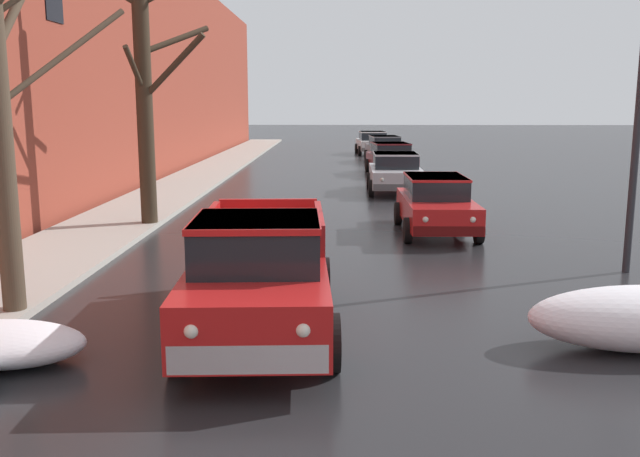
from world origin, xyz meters
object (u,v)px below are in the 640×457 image
Objects in this scene: sedan_grey_queued_behind_truck at (385,148)px; bare_tree_mid_block at (146,86)px; pickup_truck_red_approaching_near_lane at (260,273)px; sedan_maroon_parked_far_down_block at (391,158)px; bare_tree_second_along_sidewalk at (6,99)px; sedan_red_parked_kerbside_close at (436,203)px; sedan_white_at_far_intersection at (373,142)px; sedan_silver_parked_kerbside_mid at (395,172)px.

bare_tree_mid_block is at bearing -110.50° from sedan_grey_queued_behind_truck.
pickup_truck_red_approaching_near_lane is 1.24× the size of sedan_maroon_parked_far_down_block.
bare_tree_second_along_sidewalk is at bearing -89.66° from bare_tree_mid_block.
bare_tree_mid_block reaches higher than sedan_red_parked_kerbside_close.
sedan_white_at_far_intersection is (7.07, 33.51, -2.52)m from bare_tree_second_along_sidewalk.
sedan_maroon_parked_far_down_block is 1.04× the size of sedan_white_at_far_intersection.
bare_tree_second_along_sidewalk is 28.73m from sedan_grey_queued_behind_truck.
sedan_silver_parked_kerbside_mid is at bearing 92.47° from sedan_red_parked_kerbside_close.
sedan_silver_parked_kerbside_mid is at bearing -92.26° from sedan_grey_queued_behind_truck.
sedan_silver_parked_kerbside_mid is 0.96× the size of sedan_maroon_parked_far_down_block.
sedan_maroon_parked_far_down_block is (3.53, 21.96, -0.13)m from pickup_truck_red_approaching_near_lane.
sedan_grey_queued_behind_truck is 1.10× the size of sedan_white_at_far_intersection.
bare_tree_second_along_sidewalk is at bearing -114.95° from sedan_silver_parked_kerbside_mid.
sedan_maroon_parked_far_down_block is 0.95× the size of sedan_grey_queued_behind_truck.
sedan_red_parked_kerbside_close is at bearing -89.58° from sedan_white_at_far_intersection.
sedan_white_at_far_intersection is (-0.19, 26.51, 0.00)m from sedan_red_parked_kerbside_close.
sedan_red_parked_kerbside_close is 1.01× the size of sedan_white_at_far_intersection.
bare_tree_mid_block reaches higher than sedan_grey_queued_behind_truck.
bare_tree_mid_block is 7.88m from sedan_red_parked_kerbside_close.
bare_tree_mid_block is at bearing -118.29° from sedan_maroon_parked_far_down_block.
sedan_red_parked_kerbside_close is at bearing -5.07° from bare_tree_mid_block.
sedan_silver_parked_kerbside_mid is at bearing -90.45° from sedan_white_at_far_intersection.
bare_tree_second_along_sidewalk reaches higher than sedan_silver_parked_kerbside_mid.
bare_tree_second_along_sidewalk is at bearing -105.05° from sedan_grey_queued_behind_truck.
pickup_truck_red_approaching_near_lane is (3.73, -0.74, -2.39)m from bare_tree_second_along_sidewalk.
pickup_truck_red_approaching_near_lane is 8.51m from sedan_red_parked_kerbside_close.
bare_tree_mid_block is 10.45m from sedan_silver_parked_kerbside_mid.
pickup_truck_red_approaching_near_lane is 34.42m from sedan_white_at_far_intersection.
sedan_grey_queued_behind_truck is 5.89m from sedan_white_at_far_intersection.
sedan_maroon_parked_far_down_block is at bearing 90.03° from sedan_red_parked_kerbside_close.
sedan_white_at_far_intersection is at bearing 90.87° from sedan_maroon_parked_far_down_block.
bare_tree_second_along_sidewalk is at bearing -108.88° from sedan_maroon_parked_far_down_block.
sedan_maroon_parked_far_down_block is at bearing -91.53° from sedan_grey_queued_behind_truck.
sedan_grey_queued_behind_truck is (0.17, 6.42, -0.00)m from sedan_maroon_parked_far_down_block.
sedan_silver_parked_kerbside_mid is 0.91× the size of sedan_grey_queued_behind_truck.
sedan_maroon_parked_far_down_block is (7.26, 21.22, -2.51)m from bare_tree_second_along_sidewalk.
sedan_red_parked_kerbside_close is 0.92× the size of sedan_grey_queued_behind_truck.
sedan_grey_queued_behind_truck is at bearing 74.95° from bare_tree_second_along_sidewalk.
pickup_truck_red_approaching_near_lane is 22.24m from sedan_maroon_parked_far_down_block.
pickup_truck_red_approaching_near_lane is at bearing -65.79° from bare_tree_mid_block.
pickup_truck_red_approaching_near_lane is at bearing -101.56° from sedan_silver_parked_kerbside_mid.
sedan_red_parked_kerbside_close is 1.01× the size of sedan_silver_parked_kerbside_mid.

